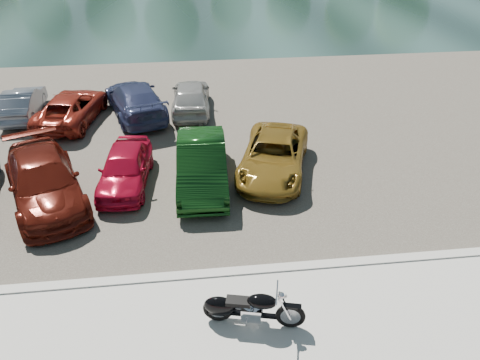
# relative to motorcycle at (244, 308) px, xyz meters

# --- Properties ---
(ground) EXTENTS (200.00, 200.00, 0.00)m
(ground) POSITION_rel_motorcycle_xyz_m (0.20, -0.32, -0.56)
(ground) COLOR #595447
(ground) RESTS_ON ground
(kerb) EXTENTS (60.00, 0.30, 0.14)m
(kerb) POSITION_rel_motorcycle_xyz_m (0.20, 1.68, -0.49)
(kerb) COLOR beige
(kerb) RESTS_ON ground
(parking_lot) EXTENTS (60.00, 18.00, 0.04)m
(parking_lot) POSITION_rel_motorcycle_xyz_m (0.20, 10.68, -0.54)
(parking_lot) COLOR #403C34
(parking_lot) RESTS_ON ground
(motorcycle) EXTENTS (2.30, 0.91, 1.05)m
(motorcycle) POSITION_rel_motorcycle_xyz_m (0.00, 0.00, 0.00)
(motorcycle) COLOR black
(motorcycle) RESTS_ON promenade
(car_3) EXTENTS (3.78, 5.47, 1.47)m
(car_3) POSITION_rel_motorcycle_xyz_m (-5.64, 5.74, 0.21)
(car_3) COLOR #4D120B
(car_3) RESTS_ON parking_lot
(car_4) EXTENTS (1.81, 3.90, 1.29)m
(car_4) POSITION_rel_motorcycle_xyz_m (-3.21, 6.45, 0.12)
(car_4) COLOR #B30B29
(car_4) RESTS_ON parking_lot
(car_5) EXTENTS (1.73, 4.63, 1.51)m
(car_5) POSITION_rel_motorcycle_xyz_m (-0.66, 6.20, 0.23)
(car_5) COLOR black
(car_5) RESTS_ON parking_lot
(car_6) EXTENTS (3.43, 5.09, 1.30)m
(car_6) POSITION_rel_motorcycle_xyz_m (1.86, 6.68, 0.13)
(car_6) COLOR olive
(car_6) RESTS_ON parking_lot
(car_9) EXTENTS (1.46, 3.80, 1.23)m
(car_9) POSITION_rel_motorcycle_xyz_m (-8.18, 12.68, 0.10)
(car_9) COLOR slate
(car_9) RESTS_ON parking_lot
(car_10) EXTENTS (2.85, 4.79, 1.25)m
(car_10) POSITION_rel_motorcycle_xyz_m (-5.96, 11.90, 0.10)
(car_10) COLOR maroon
(car_10) RESTS_ON parking_lot
(car_11) EXTENTS (3.39, 5.39, 1.46)m
(car_11) POSITION_rel_motorcycle_xyz_m (-3.29, 12.27, 0.21)
(car_11) COLOR navy
(car_11) RESTS_ON parking_lot
(car_12) EXTENTS (1.84, 4.19, 1.40)m
(car_12) POSITION_rel_motorcycle_xyz_m (-0.87, 12.41, 0.18)
(car_12) COLOR #A5A4A0
(car_12) RESTS_ON parking_lot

